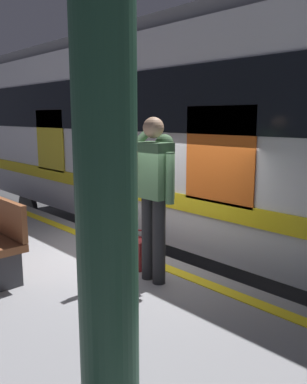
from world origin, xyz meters
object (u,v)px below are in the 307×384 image
(train_carriage, at_px, (176,129))
(handbag, at_px, (135,251))
(passenger, at_px, (154,186))
(station_column, at_px, (104,67))

(train_carriage, bearing_deg, handbag, 125.95)
(passenger, xyz_separation_m, station_column, (-1.44, 1.65, 0.97))
(passenger, bearing_deg, station_column, 131.12)
(passenger, relative_size, handbag, 4.26)
(handbag, bearing_deg, station_column, 137.13)
(train_carriage, relative_size, passenger, 7.11)
(station_column, bearing_deg, handbag, -42.87)
(train_carriage, height_order, station_column, station_column)
(train_carriage, xyz_separation_m, handbag, (-1.88, 2.59, -1.37))
(handbag, xyz_separation_m, station_column, (-1.91, 1.77, 1.83))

